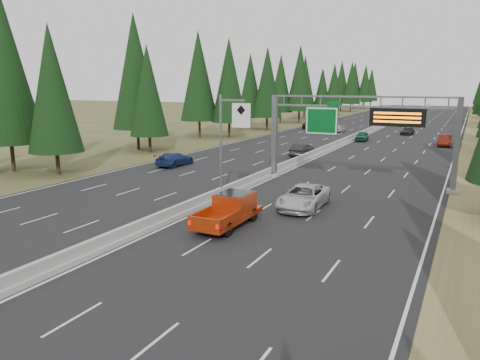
% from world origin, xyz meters
% --- Properties ---
extents(road, '(32.00, 260.00, 0.08)m').
position_xyz_m(road, '(0.00, 80.00, 0.04)').
color(road, black).
rests_on(road, ground).
extents(shoulder_right, '(3.60, 260.00, 0.06)m').
position_xyz_m(shoulder_right, '(17.80, 80.00, 0.03)').
color(shoulder_right, olive).
rests_on(shoulder_right, ground).
extents(shoulder_left, '(3.60, 260.00, 0.06)m').
position_xyz_m(shoulder_left, '(-17.80, 80.00, 0.03)').
color(shoulder_left, '#404721').
rests_on(shoulder_left, ground).
extents(median_barrier, '(0.70, 260.00, 0.85)m').
position_xyz_m(median_barrier, '(0.00, 80.00, 0.41)').
color(median_barrier, '#9B9B96').
rests_on(median_barrier, road).
extents(sign_gantry, '(16.75, 0.98, 7.80)m').
position_xyz_m(sign_gantry, '(8.92, 34.88, 5.27)').
color(sign_gantry, slate).
rests_on(sign_gantry, road).
extents(hov_sign_pole, '(2.80, 0.50, 8.00)m').
position_xyz_m(hov_sign_pole, '(0.58, 24.97, 4.72)').
color(hov_sign_pole, slate).
rests_on(hov_sign_pole, road).
extents(tree_row_left, '(12.07, 240.02, 18.66)m').
position_xyz_m(tree_row_left, '(-22.00, 74.59, 9.40)').
color(tree_row_left, black).
rests_on(tree_row_left, ground).
extents(silver_minivan, '(2.89, 6.01, 1.65)m').
position_xyz_m(silver_minivan, '(6.79, 24.98, 0.91)').
color(silver_minivan, silver).
rests_on(silver_minivan, road).
extents(red_pickup, '(2.16, 6.04, 1.97)m').
position_xyz_m(red_pickup, '(3.96, 19.09, 1.17)').
color(red_pickup, black).
rests_on(red_pickup, road).
extents(car_ahead_green, '(2.10, 4.55, 1.51)m').
position_xyz_m(car_ahead_green, '(1.65, 68.44, 0.84)').
color(car_ahead_green, '#124F31').
rests_on(car_ahead_green, road).
extents(car_ahead_dkred, '(1.83, 5.05, 1.65)m').
position_xyz_m(car_ahead_dkred, '(13.83, 67.35, 0.91)').
color(car_ahead_dkred, '#61160D').
rests_on(car_ahead_dkred, road).
extents(car_ahead_dkgrey, '(2.16, 4.58, 1.29)m').
position_xyz_m(car_ahead_dkgrey, '(6.91, 81.64, 0.72)').
color(car_ahead_dkgrey, black).
rests_on(car_ahead_dkgrey, road).
extents(car_ahead_white, '(2.36, 5.10, 1.42)m').
position_xyz_m(car_ahead_white, '(4.47, 99.16, 0.79)').
color(car_ahead_white, silver).
rests_on(car_ahead_white, road).
extents(car_ahead_far, '(2.04, 4.57, 1.52)m').
position_xyz_m(car_ahead_far, '(2.34, 133.12, 0.84)').
color(car_ahead_far, black).
rests_on(car_ahead_far, road).
extents(car_onc_near, '(1.80, 4.83, 1.58)m').
position_xyz_m(car_onc_near, '(-1.50, 48.66, 0.87)').
color(car_onc_near, black).
rests_on(car_onc_near, road).
extents(car_onc_blue, '(2.28, 5.20, 1.49)m').
position_xyz_m(car_onc_blue, '(-11.75, 35.85, 0.82)').
color(car_onc_blue, navy).
rests_on(car_onc_blue, road).
extents(car_onc_white, '(1.84, 4.19, 1.40)m').
position_xyz_m(car_onc_white, '(-5.20, 80.54, 0.78)').
color(car_onc_white, '#BDBDBD').
rests_on(car_onc_white, road).
extents(car_onc_far, '(2.83, 5.70, 1.55)m').
position_xyz_m(car_onc_far, '(-11.95, 85.46, 0.86)').
color(car_onc_far, black).
rests_on(car_onc_far, road).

